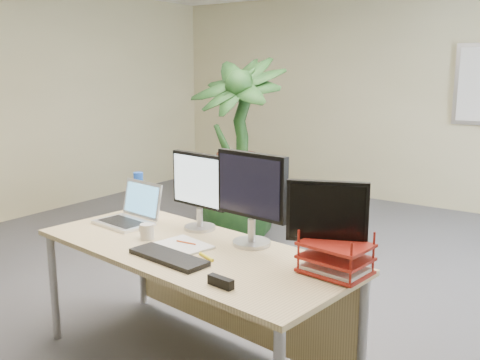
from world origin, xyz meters
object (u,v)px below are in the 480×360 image
Objects in this scene: desk at (204,269)px; laptop at (131,213)px; floor_plant at (237,171)px; monitor_right at (252,193)px; monitor_left at (199,186)px.

laptop is (-0.66, 0.06, 0.22)m from desk.
laptop is at bearing 174.45° from desk.
desk is 2.18m from floor_plant.
monitor_right is at bearing 4.59° from laptop.
floor_plant reaches higher than laptop.
monitor_right reaches higher than laptop.
desk is at bearing -46.37° from monitor_left.
monitor_right is at bearing -52.85° from floor_plant.
floor_plant is at bearing 103.12° from laptop.
desk is at bearing -5.55° from laptop.
monitor_left is at bearing 16.81° from laptop.
monitor_left is (-0.20, 0.20, 0.43)m from desk.
desk is 0.54m from monitor_right.
monitor_right is at bearing 29.53° from desk.
floor_plant is 3.77× the size of laptop.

